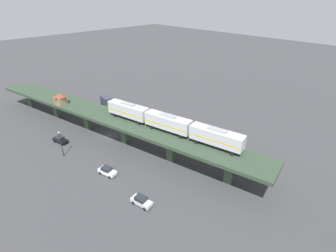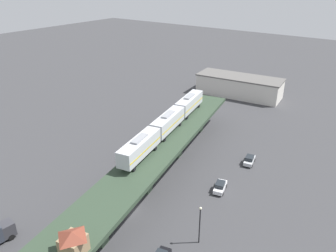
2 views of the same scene
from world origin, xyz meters
TOP-DOWN VIEW (x-y plane):
  - ground_plane at (0.00, 0.00)m, footprint 400.00×400.00m
  - elevated_viaduct at (0.03, -0.15)m, footprint 25.73×91.92m
  - subway_train at (-5.10, 18.98)m, footprint 9.82×37.05m
  - signal_hut at (5.50, -15.78)m, footprint 3.77×3.77m
  - street_car_silver at (10.93, 27.76)m, footprint 2.58×4.66m
  - street_car_white at (10.32, 14.98)m, footprint 2.79×4.70m
  - street_lamp at (14.00, 0.82)m, footprint 0.44×0.44m
  - warehouse_building at (-10.26, 67.95)m, footprint 29.45×13.04m

SIDE VIEW (x-z plane):
  - ground_plane at x=0.00m, z-range 0.00..0.00m
  - street_car_silver at x=10.93m, z-range -0.01..1.88m
  - street_car_white at x=10.32m, z-range -0.01..1.88m
  - warehouse_building at x=-10.26m, z-range 0.01..6.81m
  - street_lamp at x=14.00m, z-range 0.64..7.58m
  - elevated_viaduct at x=0.03m, z-range 2.42..9.12m
  - signal_hut at x=5.50m, z-range 6.79..10.19m
  - subway_train at x=-5.10m, z-range 7.01..11.46m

